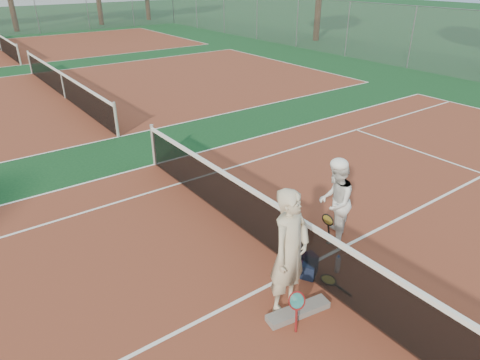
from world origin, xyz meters
The scene contains 17 objects.
ground centered at (0.00, 0.00, 0.00)m, with size 130.00×130.00×0.00m, color #0F3A1A.
court_main centered at (0.00, 0.00, 0.00)m, with size 23.77×10.97×0.01m, color brown.
court_far_a centered at (0.00, 13.50, 0.00)m, with size 23.77×10.97×0.01m, color brown.
court_far_b centered at (0.00, 27.00, 0.00)m, with size 23.77×10.97×0.01m, color brown.
net_main centered at (0.00, 0.00, 0.51)m, with size 0.10×10.98×1.02m, color black, non-canonical shape.
net_far_a centered at (0.00, 13.50, 0.51)m, with size 0.10×10.98×1.02m, color black, non-canonical shape.
net_far_b centered at (0.00, 27.00, 0.51)m, with size 0.10×10.98×1.02m, color black, non-canonical shape.
fence_right centered at (16.00, 6.75, 1.50)m, with size 54.50×0.06×3.00m, color slate, non-canonical shape.
player_a centered at (-0.74, -0.51, 1.00)m, with size 0.73×0.48×2.00m, color beige.
player_b centered at (1.16, 0.34, 0.80)m, with size 0.78×0.61×1.61m, color white.
racket_red centered at (-0.91, -0.89, 0.29)m, with size 0.20×0.27×0.58m, color maroon, non-canonical shape.
racket_black_held centered at (1.04, 0.36, 0.29)m, with size 0.20×0.27×0.58m, color black, non-canonical shape.
racket_spare centered at (0.19, -0.51, 0.03)m, with size 0.60×0.27×0.06m, color black, non-canonical shape.
sports_bag_navy centered at (0.05, -0.20, 0.13)m, with size 0.33×0.23×0.26m, color black.
sports_bag_purple centered at (0.15, -0.03, 0.13)m, with size 0.32×0.22×0.26m, color black.
net_cover_canvas centered at (-0.73, -0.76, 0.05)m, with size 1.02×0.24×0.11m, color #67625D.
water_bottle centered at (0.50, -0.41, 0.15)m, with size 0.09×0.09×0.30m, color #C9E4FF.
Camera 1 is at (-4.29, -4.14, 4.64)m, focal length 32.00 mm.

